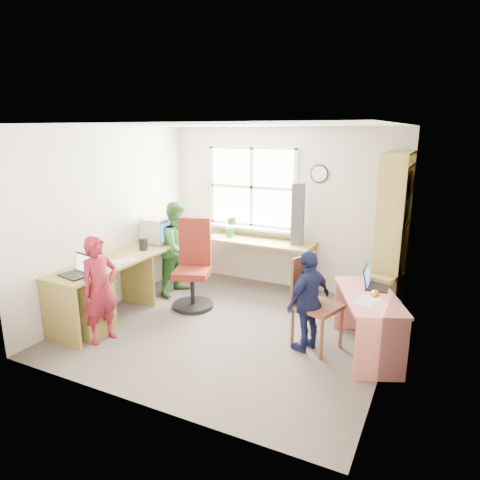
{
  "coord_description": "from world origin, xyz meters",
  "views": [
    {
      "loc": [
        2.22,
        -4.27,
        2.34
      ],
      "look_at": [
        0.0,
        0.25,
        1.05
      ],
      "focal_mm": 32.0,
      "sensor_mm": 36.0,
      "label": 1
    }
  ],
  "objects_px": {
    "laptop_left": "(78,270)",
    "person_red": "(100,290)",
    "potted_plant": "(231,227)",
    "right_desk": "(368,311)",
    "crt_monitor": "(157,230)",
    "person_green": "(179,248)",
    "laptop_right": "(373,282)",
    "swivel_chair": "(193,269)",
    "l_desk": "(129,283)",
    "bookshelf": "(392,241)",
    "wooden_chair": "(312,299)",
    "cd_tower": "(298,214)",
    "person_navy": "(309,301)"
  },
  "relations": [
    {
      "from": "laptop_left",
      "to": "person_red",
      "type": "bearing_deg",
      "value": 14.98
    },
    {
      "from": "potted_plant",
      "to": "right_desk",
      "type": "bearing_deg",
      "value": -29.46
    },
    {
      "from": "laptop_left",
      "to": "potted_plant",
      "type": "height_order",
      "value": "potted_plant"
    },
    {
      "from": "crt_monitor",
      "to": "person_green",
      "type": "xyz_separation_m",
      "value": [
        0.31,
        0.09,
        -0.25
      ]
    },
    {
      "from": "crt_monitor",
      "to": "person_green",
      "type": "distance_m",
      "value": 0.41
    },
    {
      "from": "right_desk",
      "to": "person_red",
      "type": "bearing_deg",
      "value": 177.33
    },
    {
      "from": "right_desk",
      "to": "crt_monitor",
      "type": "distance_m",
      "value": 3.19
    },
    {
      "from": "laptop_right",
      "to": "person_red",
      "type": "relative_size",
      "value": 0.27
    },
    {
      "from": "swivel_chair",
      "to": "crt_monitor",
      "type": "bearing_deg",
      "value": 145.01
    },
    {
      "from": "l_desk",
      "to": "potted_plant",
      "type": "bearing_deg",
      "value": 71.35
    },
    {
      "from": "right_desk",
      "to": "bookshelf",
      "type": "height_order",
      "value": "bookshelf"
    },
    {
      "from": "bookshelf",
      "to": "crt_monitor",
      "type": "xyz_separation_m",
      "value": [
        -3.18,
        -0.56,
        -0.07
      ]
    },
    {
      "from": "laptop_right",
      "to": "bookshelf",
      "type": "bearing_deg",
      "value": -7.87
    },
    {
      "from": "wooden_chair",
      "to": "potted_plant",
      "type": "height_order",
      "value": "potted_plant"
    },
    {
      "from": "bookshelf",
      "to": "person_red",
      "type": "height_order",
      "value": "bookshelf"
    },
    {
      "from": "swivel_chair",
      "to": "laptop_right",
      "type": "xyz_separation_m",
      "value": [
        2.36,
        -0.04,
        0.2
      ]
    },
    {
      "from": "crt_monitor",
      "to": "person_red",
      "type": "relative_size",
      "value": 0.31
    },
    {
      "from": "l_desk",
      "to": "laptop_left",
      "type": "bearing_deg",
      "value": -103.28
    },
    {
      "from": "crt_monitor",
      "to": "cd_tower",
      "type": "bearing_deg",
      "value": 25.47
    },
    {
      "from": "l_desk",
      "to": "laptop_left",
      "type": "distance_m",
      "value": 0.76
    },
    {
      "from": "swivel_chair",
      "to": "cd_tower",
      "type": "distance_m",
      "value": 1.67
    },
    {
      "from": "cd_tower",
      "to": "person_red",
      "type": "bearing_deg",
      "value": -134.79
    },
    {
      "from": "right_desk",
      "to": "crt_monitor",
      "type": "xyz_separation_m",
      "value": [
        -3.12,
        0.51,
        0.45
      ]
    },
    {
      "from": "crt_monitor",
      "to": "laptop_left",
      "type": "bearing_deg",
      "value": -86.12
    },
    {
      "from": "bookshelf",
      "to": "wooden_chair",
      "type": "height_order",
      "value": "bookshelf"
    },
    {
      "from": "right_desk",
      "to": "bookshelf",
      "type": "xyz_separation_m",
      "value": [
        0.06,
        1.07,
        0.52
      ]
    },
    {
      "from": "swivel_chair",
      "to": "potted_plant",
      "type": "height_order",
      "value": "swivel_chair"
    },
    {
      "from": "potted_plant",
      "to": "cd_tower",
      "type": "bearing_deg",
      "value": 1.69
    },
    {
      "from": "swivel_chair",
      "to": "crt_monitor",
      "type": "relative_size",
      "value": 3.18
    },
    {
      "from": "potted_plant",
      "to": "person_navy",
      "type": "xyz_separation_m",
      "value": [
        1.72,
        -1.52,
        -0.34
      ]
    },
    {
      "from": "l_desk",
      "to": "swivel_chair",
      "type": "bearing_deg",
      "value": 52.47
    },
    {
      "from": "cd_tower",
      "to": "person_navy",
      "type": "height_order",
      "value": "cd_tower"
    },
    {
      "from": "right_desk",
      "to": "person_navy",
      "type": "relative_size",
      "value": 1.13
    },
    {
      "from": "laptop_right",
      "to": "potted_plant",
      "type": "distance_m",
      "value": 2.55
    },
    {
      "from": "laptop_right",
      "to": "cd_tower",
      "type": "bearing_deg",
      "value": 46.04
    },
    {
      "from": "bookshelf",
      "to": "laptop_left",
      "type": "distance_m",
      "value": 3.77
    },
    {
      "from": "laptop_left",
      "to": "laptop_right",
      "type": "height_order",
      "value": "laptop_left"
    },
    {
      "from": "crt_monitor",
      "to": "l_desk",
      "type": "bearing_deg",
      "value": -74.82
    },
    {
      "from": "laptop_left",
      "to": "person_red",
      "type": "height_order",
      "value": "person_red"
    },
    {
      "from": "l_desk",
      "to": "bookshelf",
      "type": "bearing_deg",
      "value": 26.43
    },
    {
      "from": "person_navy",
      "to": "laptop_right",
      "type": "bearing_deg",
      "value": 149.24
    },
    {
      "from": "swivel_chair",
      "to": "person_green",
      "type": "relative_size",
      "value": 0.88
    },
    {
      "from": "right_desk",
      "to": "laptop_right",
      "type": "height_order",
      "value": "laptop_right"
    },
    {
      "from": "right_desk",
      "to": "person_red",
      "type": "distance_m",
      "value": 2.95
    },
    {
      "from": "person_navy",
      "to": "person_red",
      "type": "bearing_deg",
      "value": -47.88
    },
    {
      "from": "person_red",
      "to": "right_desk",
      "type": "bearing_deg",
      "value": -55.03
    },
    {
      "from": "wooden_chair",
      "to": "person_navy",
      "type": "relative_size",
      "value": 0.91
    },
    {
      "from": "swivel_chair",
      "to": "person_red",
      "type": "distance_m",
      "value": 1.39
    },
    {
      "from": "laptop_right",
      "to": "person_red",
      "type": "bearing_deg",
      "value": 112.11
    },
    {
      "from": "right_desk",
      "to": "cd_tower",
      "type": "height_order",
      "value": "cd_tower"
    }
  ]
}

